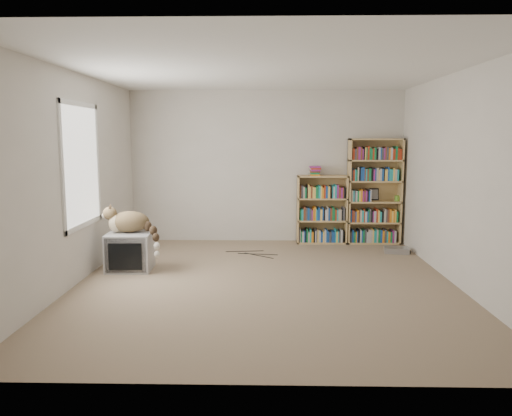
{
  "coord_description": "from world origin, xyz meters",
  "views": [
    {
      "loc": [
        0.02,
        -5.81,
        1.73
      ],
      "look_at": [
        -0.14,
        1.0,
        0.77
      ],
      "focal_mm": 35.0,
      "sensor_mm": 36.0,
      "label": 1
    }
  ],
  "objects_px": {
    "bookcase_tall": "(374,194)",
    "crt_tv": "(130,251)",
    "cat": "(133,225)",
    "bookcase_short": "(322,212)",
    "dvd_player": "(396,250)"
  },
  "relations": [
    {
      "from": "crt_tv",
      "to": "cat",
      "type": "distance_m",
      "value": 0.36
    },
    {
      "from": "crt_tv",
      "to": "bookcase_tall",
      "type": "distance_m",
      "value": 4.02
    },
    {
      "from": "bookcase_short",
      "to": "dvd_player",
      "type": "height_order",
      "value": "bookcase_short"
    },
    {
      "from": "cat",
      "to": "bookcase_tall",
      "type": "bearing_deg",
      "value": 15.44
    },
    {
      "from": "crt_tv",
      "to": "dvd_player",
      "type": "bearing_deg",
      "value": 13.4
    },
    {
      "from": "cat",
      "to": "bookcase_short",
      "type": "height_order",
      "value": "bookcase_short"
    },
    {
      "from": "crt_tv",
      "to": "bookcase_tall",
      "type": "bearing_deg",
      "value": 24.37
    },
    {
      "from": "crt_tv",
      "to": "dvd_player",
      "type": "relative_size",
      "value": 1.63
    },
    {
      "from": "crt_tv",
      "to": "cat",
      "type": "relative_size",
      "value": 0.72
    },
    {
      "from": "bookcase_tall",
      "to": "crt_tv",
      "type": "bearing_deg",
      "value": -153.4
    },
    {
      "from": "cat",
      "to": "bookcase_short",
      "type": "distance_m",
      "value": 3.19
    },
    {
      "from": "cat",
      "to": "dvd_player",
      "type": "distance_m",
      "value": 3.9
    },
    {
      "from": "cat",
      "to": "bookcase_tall",
      "type": "distance_m",
      "value": 3.93
    },
    {
      "from": "crt_tv",
      "to": "bookcase_short",
      "type": "relative_size",
      "value": 0.52
    },
    {
      "from": "dvd_player",
      "to": "bookcase_tall",
      "type": "bearing_deg",
      "value": 116.24
    }
  ]
}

